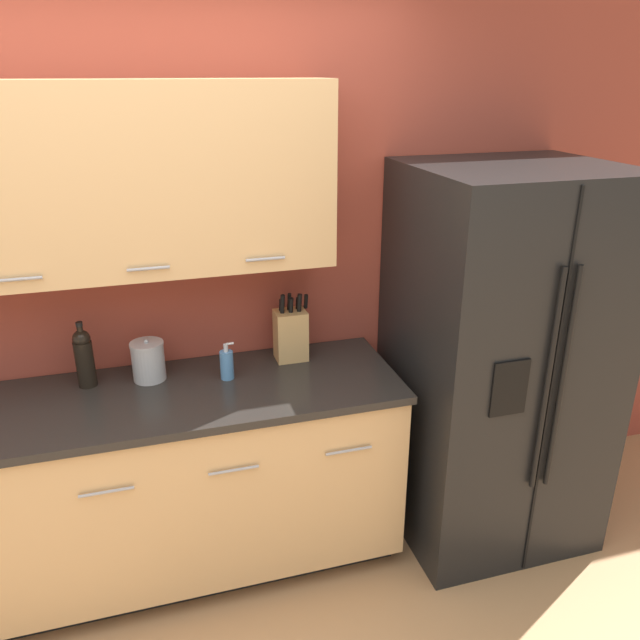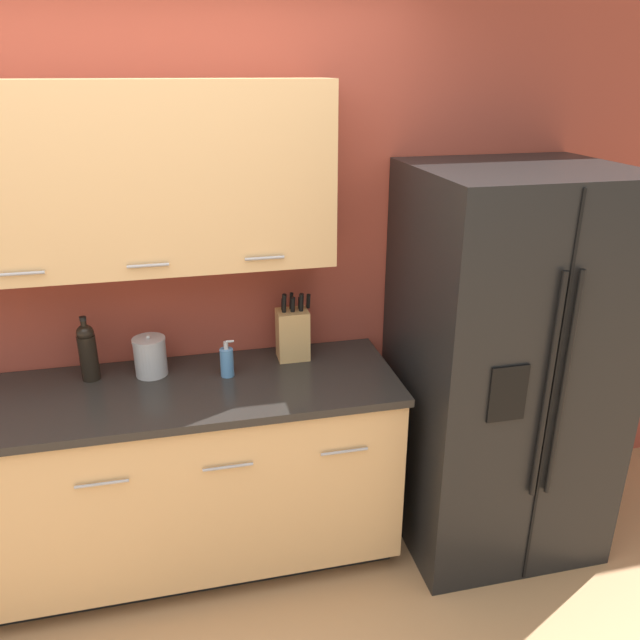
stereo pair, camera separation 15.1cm
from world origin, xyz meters
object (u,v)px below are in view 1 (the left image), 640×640
at_px(refrigerator, 497,360).
at_px(knife_block, 291,334).
at_px(steel_canister, 148,361).
at_px(soap_dispenser, 227,364).
at_px(wine_bottle, 84,357).

height_order(refrigerator, knife_block, refrigerator).
relative_size(refrigerator, steel_canister, 9.55).
relative_size(soap_dispenser, steel_canister, 0.89).
bearing_deg(steel_canister, wine_bottle, 176.84).
xyz_separation_m(refrigerator, steel_canister, (-1.57, 0.24, 0.10)).
distance_m(refrigerator, steel_canister, 1.59).
xyz_separation_m(soap_dispenser, steel_canister, (-0.32, 0.09, 0.02)).
bearing_deg(refrigerator, soap_dispenser, 173.28).
bearing_deg(knife_block, refrigerator, -15.78).
height_order(wine_bottle, steel_canister, wine_bottle).
xyz_separation_m(refrigerator, wine_bottle, (-1.83, 0.25, 0.15)).
relative_size(wine_bottle, soap_dispenser, 1.74).
bearing_deg(refrigerator, wine_bottle, 172.22).
distance_m(knife_block, soap_dispenser, 0.34).
bearing_deg(soap_dispenser, steel_canister, 164.75).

